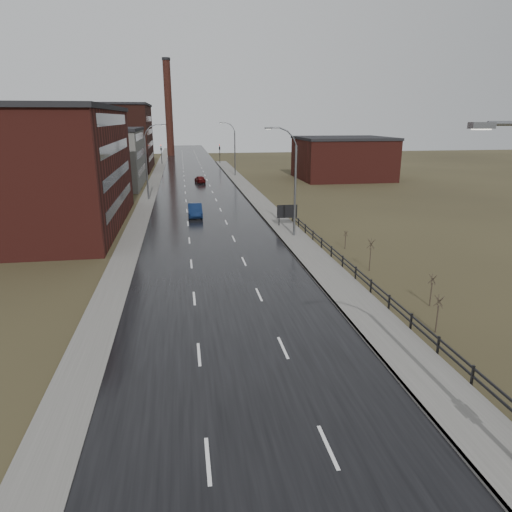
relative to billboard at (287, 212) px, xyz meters
name	(u,v)px	position (x,y,z in m)	size (l,w,h in m)	color
road	(201,200)	(-9.10, 19.21, -1.71)	(14.00, 300.00, 0.06)	black
sidewalk_right	(294,238)	(-0.50, -5.79, -1.65)	(3.20, 180.00, 0.18)	#595651
curb_right	(280,239)	(-2.02, -5.79, -1.65)	(0.16, 180.00, 0.18)	slate
sidewalk_left	(147,202)	(-17.30, 19.21, -1.68)	(2.40, 260.00, 0.12)	#595651
warehouse_near	(16,169)	(-30.09, 4.21, 5.02)	(22.44, 28.56, 13.50)	#471914
warehouse_mid	(96,158)	(-27.09, 37.21, 3.52)	(16.32, 20.40, 10.50)	slate
warehouse_far	(95,137)	(-32.09, 67.21, 6.02)	(26.52, 24.48, 15.50)	#331611
building_right	(343,158)	(21.20, 41.21, 2.52)	(18.36, 16.32, 8.50)	#471914
smokestack	(169,108)	(-15.10, 109.21, 13.76)	(2.70, 2.70, 30.70)	#331611
streetlight_right_mid	(293,182)	(-0.60, -4.79, 4.10)	(3.36, 0.28, 11.35)	slate
streetlight_left	(148,162)	(-16.80, 21.21, 4.10)	(3.36, 0.28, 11.35)	slate
streetlight_right_far	(233,149)	(-0.60, 49.21, 4.10)	(3.36, 0.28, 11.35)	slate
guardrail	(375,288)	(1.20, -22.48, -1.03)	(0.10, 53.05, 1.10)	black
shrub_c	(438,313)	(2.54, -28.29, -0.51)	(0.55, 0.58, 2.32)	#382D23
shrub_d	(431,289)	(4.28, -24.52, -0.56)	(0.53, 0.56, 2.22)	#382D23
shrub_e	(370,254)	(3.15, -16.89, -0.29)	(0.64, 0.68, 2.72)	#382D23
shrub_f	(345,239)	(3.45, -10.19, -0.78)	(0.44, 0.46, 1.81)	#382D23
billboard	(287,212)	(0.00, 0.00, 0.00)	(2.39, 0.17, 2.58)	black
traffic_light_left	(161,147)	(-17.10, 79.21, 2.86)	(0.58, 2.73, 5.30)	black
traffic_light_right	(220,147)	(-1.10, 79.21, 2.86)	(0.58, 2.73, 5.30)	black
car_near	(195,211)	(-10.39, 7.22, -0.92)	(1.75, 5.01, 1.65)	#0C1B3D
car_far	(200,179)	(-8.37, 39.14, -1.03)	(1.68, 4.18, 1.43)	#490C0C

